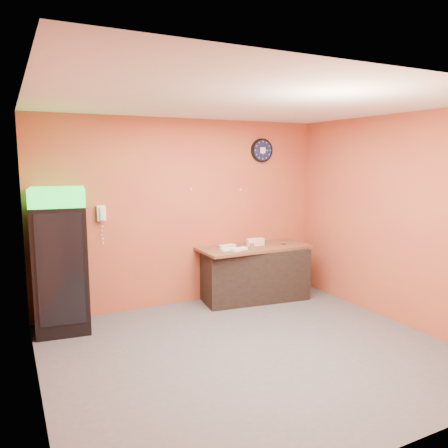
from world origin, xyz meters
TOP-DOWN VIEW (x-y plane):
  - floor at (0.00, 0.00)m, footprint 4.50×4.50m
  - back_wall at (0.00, 2.00)m, footprint 4.50×0.02m
  - left_wall at (-2.25, 0.00)m, footprint 0.02×4.00m
  - right_wall at (2.25, 0.00)m, footprint 0.02×4.00m
  - ceiling at (0.00, 0.00)m, footprint 4.50×4.00m
  - beverage_cooler at (-1.84, 1.61)m, footprint 0.72×0.73m
  - prep_counter at (1.01, 1.64)m, footprint 1.70×0.92m
  - wall_clock at (1.33, 1.97)m, footprint 0.38×0.06m
  - wall_phone at (-1.26, 1.95)m, footprint 0.12×0.10m
  - butcher_paper at (1.01, 1.64)m, footprint 1.75×0.76m
  - sub_roll_stack at (1.04, 1.67)m, footprint 0.28×0.12m
  - wrapped_sandwich_left at (0.51, 1.55)m, footprint 0.26×0.10m
  - wrapped_sandwich_mid at (0.65, 1.47)m, footprint 0.28×0.16m
  - wrapped_sandwich_right at (0.60, 1.77)m, footprint 0.28×0.13m
  - kitchen_tool at (0.95, 1.61)m, footprint 0.07×0.07m

SIDE VIEW (x-z plane):
  - floor at x=0.00m, z-range 0.00..0.00m
  - prep_counter at x=1.01m, z-range 0.00..0.81m
  - butcher_paper at x=1.01m, z-range 0.81..0.85m
  - wrapped_sandwich_left at x=0.51m, z-range 0.85..0.89m
  - wrapped_sandwich_right at x=0.60m, z-range 0.85..0.89m
  - wrapped_sandwich_mid at x=0.65m, z-range 0.85..0.89m
  - kitchen_tool at x=0.95m, z-range 0.85..0.92m
  - beverage_cooler at x=-1.84m, z-range -0.02..1.83m
  - sub_roll_stack at x=1.04m, z-range 0.85..0.97m
  - back_wall at x=0.00m, z-range 0.00..2.80m
  - left_wall at x=-2.25m, z-range 0.00..2.80m
  - right_wall at x=2.25m, z-range 0.00..2.80m
  - wall_phone at x=-1.26m, z-range 1.36..1.57m
  - wall_clock at x=1.33m, z-range 2.15..2.53m
  - ceiling at x=0.00m, z-range 2.79..2.81m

